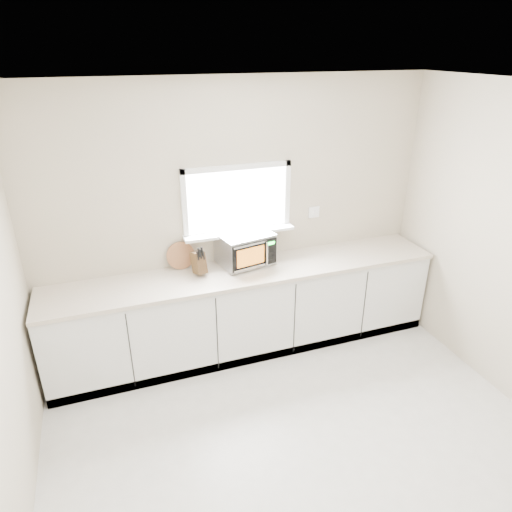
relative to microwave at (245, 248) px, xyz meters
name	(u,v)px	position (x,y,z in m)	size (l,w,h in m)	color
ground	(319,474)	(-0.03, -1.83, -1.09)	(4.00, 4.00, 0.00)	beige
back_wall	(237,217)	(-0.03, 0.16, 0.27)	(4.00, 0.17, 2.70)	#B0A58C
cabinets	(247,311)	(-0.03, -0.13, -0.65)	(3.92, 0.60, 0.88)	silver
countertop	(247,272)	(-0.03, -0.14, -0.19)	(3.92, 0.64, 0.04)	beige
microwave	(245,248)	(0.00, 0.00, 0.00)	(0.57, 0.49, 0.33)	black
knife_block	(199,262)	(-0.49, -0.07, -0.05)	(0.14, 0.22, 0.29)	#4D351B
cutting_board	(181,256)	(-0.63, 0.11, -0.03)	(0.28, 0.28, 0.02)	#915938
coffee_grinder	(265,256)	(0.17, -0.10, -0.07)	(0.13, 0.13, 0.20)	#ABAEB3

